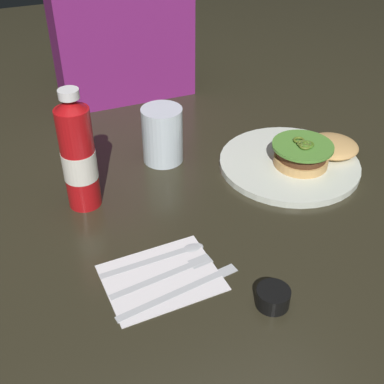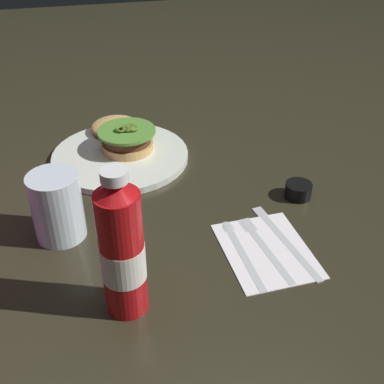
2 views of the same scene
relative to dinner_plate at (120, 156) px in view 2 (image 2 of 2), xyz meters
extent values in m
plane|color=#2C281B|center=(-0.15, -0.09, -0.01)|extent=(3.00, 3.00, 0.00)
cylinder|color=silver|center=(0.00, 0.00, 0.00)|extent=(0.29, 0.29, 0.01)
cylinder|color=tan|center=(0.01, -0.02, 0.02)|extent=(0.11, 0.11, 0.02)
cylinder|color=#512D19|center=(0.01, -0.02, 0.03)|extent=(0.10, 0.10, 0.02)
cylinder|color=red|center=(0.01, -0.02, 0.04)|extent=(0.09, 0.09, 0.01)
cylinder|color=#528C33|center=(0.01, -0.02, 0.05)|extent=(0.12, 0.12, 0.01)
torus|color=#4A642A|center=(0.02, -0.02, 0.06)|extent=(0.02, 0.02, 0.01)
torus|color=#4C6E1D|center=(0.02, -0.03, 0.06)|extent=(0.02, 0.02, 0.01)
torus|color=#586C21|center=(0.01, -0.03, 0.06)|extent=(0.02, 0.02, 0.01)
torus|color=#556A1E|center=(0.01, -0.01, 0.06)|extent=(0.02, 0.02, 0.01)
torus|color=#467620|center=(0.02, -0.03, 0.06)|extent=(0.02, 0.02, 0.01)
torus|color=#4D6423|center=(0.01, -0.02, 0.06)|extent=(0.02, 0.02, 0.01)
ellipsoid|color=tan|center=(0.10, 0.00, 0.02)|extent=(0.11, 0.11, 0.03)
cylinder|color=#B61014|center=(-0.42, 0.04, 0.09)|extent=(0.06, 0.06, 0.19)
cone|color=#B61014|center=(-0.42, 0.04, 0.20)|extent=(0.05, 0.05, 0.02)
cylinder|color=white|center=(-0.42, 0.04, 0.21)|extent=(0.03, 0.03, 0.01)
cylinder|color=white|center=(-0.42, 0.04, 0.08)|extent=(0.06, 0.06, 0.05)
cylinder|color=silver|center=(-0.23, 0.13, 0.05)|extent=(0.08, 0.08, 0.12)
cylinder|color=black|center=(-0.22, -0.31, 0.01)|extent=(0.05, 0.05, 0.03)
cube|color=white|center=(-0.35, -0.20, -0.01)|extent=(0.18, 0.14, 0.00)
cube|color=silver|center=(-0.35, -0.24, 0.00)|extent=(0.18, 0.04, 0.00)
cube|color=silver|center=(-0.28, -0.23, 0.00)|extent=(0.08, 0.03, 0.00)
cube|color=silver|center=(-0.35, -0.20, 0.00)|extent=(0.17, 0.03, 0.00)
cube|color=silver|center=(-0.28, -0.19, 0.00)|extent=(0.04, 0.03, 0.00)
cube|color=silver|center=(-0.35, -0.16, 0.00)|extent=(0.17, 0.02, 0.00)
ellipsoid|color=silver|center=(-0.28, -0.15, 0.00)|extent=(0.04, 0.03, 0.00)
camera|label=1|loc=(-0.52, -0.72, 0.56)|focal=46.46mm
camera|label=2|loc=(-0.92, 0.06, 0.53)|focal=46.07mm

